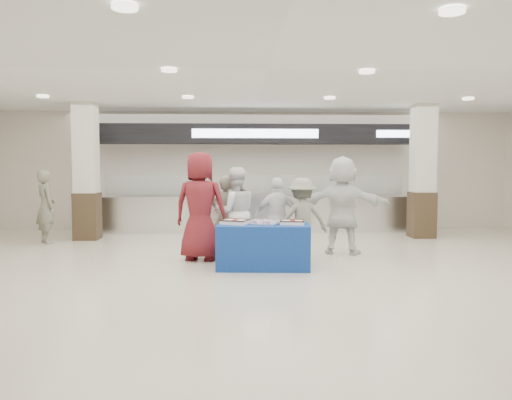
{
  "coord_description": "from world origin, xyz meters",
  "views": [
    {
      "loc": [
        -0.51,
        -7.64,
        1.75
      ],
      "look_at": [
        -0.13,
        1.6,
        1.1
      ],
      "focal_mm": 35.0,
      "sensor_mm": 36.0,
      "label": 1
    }
  ],
  "objects_px": {
    "cupcake_tray": "(265,222)",
    "soldier_bg": "(46,206)",
    "sheet_cake_right": "(292,222)",
    "soldier_a": "(225,216)",
    "chef_tall": "(235,213)",
    "chef_short": "(278,218)",
    "civilian_white": "(343,205)",
    "civilian_maroon": "(200,206)",
    "sheet_cake_left": "(235,221)",
    "soldier_b": "(302,219)",
    "display_table": "(263,246)"
  },
  "relations": [
    {
      "from": "display_table",
      "to": "sheet_cake_left",
      "type": "xyz_separation_m",
      "value": [
        -0.48,
        0.05,
        0.42
      ]
    },
    {
      "from": "civilian_white",
      "to": "soldier_bg",
      "type": "relative_size",
      "value": 1.16
    },
    {
      "from": "sheet_cake_left",
      "to": "soldier_a",
      "type": "xyz_separation_m",
      "value": [
        -0.19,
        1.16,
        -0.02
      ]
    },
    {
      "from": "civilian_maroon",
      "to": "soldier_a",
      "type": "xyz_separation_m",
      "value": [
        0.45,
        0.43,
        -0.23
      ]
    },
    {
      "from": "cupcake_tray",
      "to": "display_table",
      "type": "bearing_deg",
      "value": -145.01
    },
    {
      "from": "chef_tall",
      "to": "chef_short",
      "type": "relative_size",
      "value": 1.12
    },
    {
      "from": "sheet_cake_right",
      "to": "soldier_bg",
      "type": "distance_m",
      "value": 5.98
    },
    {
      "from": "sheet_cake_left",
      "to": "soldier_bg",
      "type": "distance_m",
      "value": 5.12
    },
    {
      "from": "cupcake_tray",
      "to": "chef_tall",
      "type": "bearing_deg",
      "value": 117.09
    },
    {
      "from": "soldier_a",
      "to": "display_table",
      "type": "bearing_deg",
      "value": 124.48
    },
    {
      "from": "civilian_maroon",
      "to": "chef_short",
      "type": "xyz_separation_m",
      "value": [
        1.44,
        0.2,
        -0.24
      ]
    },
    {
      "from": "chef_short",
      "to": "civilian_white",
      "type": "relative_size",
      "value": 0.79
    },
    {
      "from": "soldier_bg",
      "to": "soldier_a",
      "type": "bearing_deg",
      "value": -152.53
    },
    {
      "from": "sheet_cake_right",
      "to": "soldier_b",
      "type": "xyz_separation_m",
      "value": [
        0.27,
        0.79,
        -0.04
      ]
    },
    {
      "from": "civilian_white",
      "to": "cupcake_tray",
      "type": "bearing_deg",
      "value": 58.37
    },
    {
      "from": "sheet_cake_left",
      "to": "soldier_b",
      "type": "bearing_deg",
      "value": 29.96
    },
    {
      "from": "chef_tall",
      "to": "soldier_bg",
      "type": "bearing_deg",
      "value": -36.74
    },
    {
      "from": "sheet_cake_left",
      "to": "soldier_bg",
      "type": "bearing_deg",
      "value": 145.9
    },
    {
      "from": "soldier_b",
      "to": "soldier_bg",
      "type": "xyz_separation_m",
      "value": [
        -5.47,
        2.16,
        0.07
      ]
    },
    {
      "from": "display_table",
      "to": "cupcake_tray",
      "type": "xyz_separation_m",
      "value": [
        0.02,
        0.01,
        0.41
      ]
    },
    {
      "from": "civilian_maroon",
      "to": "cupcake_tray",
      "type": "bearing_deg",
      "value": 159.41
    },
    {
      "from": "cupcake_tray",
      "to": "chef_tall",
      "type": "height_order",
      "value": "chef_tall"
    },
    {
      "from": "display_table",
      "to": "civilian_maroon",
      "type": "relative_size",
      "value": 0.78
    },
    {
      "from": "display_table",
      "to": "soldier_a",
      "type": "relative_size",
      "value": 1.0
    },
    {
      "from": "soldier_a",
      "to": "sheet_cake_right",
      "type": "bearing_deg",
      "value": 138.64
    },
    {
      "from": "sheet_cake_right",
      "to": "soldier_a",
      "type": "relative_size",
      "value": 0.29
    },
    {
      "from": "chef_tall",
      "to": "civilian_white",
      "type": "relative_size",
      "value": 0.89
    },
    {
      "from": "cupcake_tray",
      "to": "civilian_maroon",
      "type": "relative_size",
      "value": 0.25
    },
    {
      "from": "cupcake_tray",
      "to": "soldier_bg",
      "type": "distance_m",
      "value": 5.55
    },
    {
      "from": "sheet_cake_left",
      "to": "sheet_cake_right",
      "type": "distance_m",
      "value": 0.97
    },
    {
      "from": "soldier_a",
      "to": "soldier_b",
      "type": "relative_size",
      "value": 1.02
    },
    {
      "from": "display_table",
      "to": "sheet_cake_right",
      "type": "xyz_separation_m",
      "value": [
        0.49,
        -0.03,
        0.42
      ]
    },
    {
      "from": "soldier_b",
      "to": "soldier_a",
      "type": "bearing_deg",
      "value": -25.22
    },
    {
      "from": "soldier_b",
      "to": "soldier_bg",
      "type": "height_order",
      "value": "soldier_bg"
    },
    {
      "from": "civilian_maroon",
      "to": "chef_tall",
      "type": "distance_m",
      "value": 0.69
    },
    {
      "from": "chef_tall",
      "to": "sheet_cake_left",
      "type": "bearing_deg",
      "value": 77.85
    },
    {
      "from": "display_table",
      "to": "soldier_a",
      "type": "xyz_separation_m",
      "value": [
        -0.66,
        1.2,
        0.4
      ]
    },
    {
      "from": "sheet_cake_left",
      "to": "cupcake_tray",
      "type": "bearing_deg",
      "value": -3.76
    },
    {
      "from": "chef_short",
      "to": "sheet_cake_left",
      "type": "bearing_deg",
      "value": 52.7
    },
    {
      "from": "chef_tall",
      "to": "chef_short",
      "type": "xyz_separation_m",
      "value": [
        0.81,
        -0.02,
        -0.09
      ]
    },
    {
      "from": "civilian_white",
      "to": "civilian_maroon",
      "type": "bearing_deg",
      "value": 30.7
    },
    {
      "from": "soldier_a",
      "to": "chef_tall",
      "type": "height_order",
      "value": "chef_tall"
    },
    {
      "from": "chef_tall",
      "to": "soldier_bg",
      "type": "xyz_separation_m",
      "value": [
        -4.23,
        1.92,
        -0.03
      ]
    },
    {
      "from": "cupcake_tray",
      "to": "chef_short",
      "type": "bearing_deg",
      "value": 72.26
    },
    {
      "from": "civilian_maroon",
      "to": "soldier_b",
      "type": "bearing_deg",
      "value": -167.32
    },
    {
      "from": "sheet_cake_right",
      "to": "chef_short",
      "type": "bearing_deg",
      "value": 99.2
    },
    {
      "from": "sheet_cake_left",
      "to": "chef_tall",
      "type": "relative_size",
      "value": 0.31
    },
    {
      "from": "cupcake_tray",
      "to": "soldier_bg",
      "type": "bearing_deg",
      "value": 148.5
    },
    {
      "from": "chef_tall",
      "to": "chef_short",
      "type": "bearing_deg",
      "value": 166.13
    },
    {
      "from": "soldier_bg",
      "to": "soldier_b",
      "type": "bearing_deg",
      "value": -151.13
    }
  ]
}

